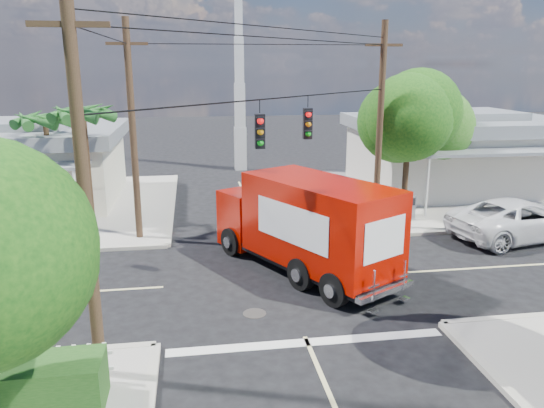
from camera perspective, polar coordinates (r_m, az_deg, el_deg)
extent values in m
plane|color=black|center=(18.51, 0.94, -8.18)|extent=(120.00, 120.00, 0.00)
cube|color=#AAA499|center=(31.88, 17.38, 1.15)|extent=(14.00, 14.00, 0.14)
cube|color=#AFAA9B|center=(29.51, 5.05, 0.72)|extent=(0.25, 14.00, 0.14)
cube|color=#AFAA9B|center=(26.00, 24.02, -2.49)|extent=(14.00, 0.25, 0.14)
cube|color=#AAA499|center=(29.84, -24.20, -0.40)|extent=(14.00, 14.00, 0.14)
cube|color=#AFAA9B|center=(28.73, -10.65, 0.12)|extent=(0.25, 14.00, 0.14)
cube|color=beige|center=(27.90, -2.47, -0.20)|extent=(0.12, 12.00, 0.01)
cube|color=beige|center=(22.36, 27.26, -5.76)|extent=(12.00, 0.12, 0.01)
cube|color=silver|center=(14.72, 3.82, -14.62)|extent=(7.50, 0.40, 0.01)
cube|color=beige|center=(33.08, 19.21, 4.61)|extent=(11.00, 8.00, 3.40)
cube|color=gray|center=(32.81, 19.52, 8.13)|extent=(11.80, 8.80, 0.70)
cube|color=gray|center=(32.76, 19.59, 9.00)|extent=(6.05, 4.40, 0.50)
cube|color=gray|center=(28.72, 23.90, 5.16)|extent=(9.90, 1.80, 0.15)
cylinder|color=silver|center=(26.18, 16.33, 1.77)|extent=(0.12, 0.12, 2.90)
cube|color=beige|center=(31.18, -25.59, 3.21)|extent=(10.00, 8.00, 3.20)
cube|color=gray|center=(30.89, -25.99, 6.75)|extent=(10.80, 8.80, 0.70)
cube|color=gray|center=(30.84, -26.09, 7.67)|extent=(5.50, 4.40, 0.50)
cylinder|color=silver|center=(24.82, -20.35, 0.51)|extent=(0.12, 0.12, 2.70)
cube|color=silver|center=(37.39, -3.41, 5.98)|extent=(0.80, 0.80, 3.00)
cube|color=silver|center=(37.05, -3.49, 10.56)|extent=(0.70, 0.70, 3.00)
cube|color=silver|center=(36.95, -3.56, 15.21)|extent=(0.60, 0.60, 3.00)
cube|color=silver|center=(37.10, -3.64, 19.84)|extent=(0.50, 0.50, 3.00)
cylinder|color=#422D1C|center=(26.15, 14.18, 3.24)|extent=(0.28, 0.28, 4.10)
sphere|color=#114410|center=(25.77, 14.54, 8.82)|extent=(4.10, 4.10, 4.10)
sphere|color=#114410|center=(25.78, 13.58, 9.46)|extent=(3.33, 3.33, 3.33)
sphere|color=#114410|center=(25.65, 15.51, 8.45)|extent=(3.58, 3.58, 3.58)
cylinder|color=#422D1C|center=(29.22, 17.22, 3.70)|extent=(0.28, 0.28, 3.58)
sphere|color=#256A15|center=(28.90, 17.56, 8.06)|extent=(3.58, 3.58, 3.58)
sphere|color=#256A15|center=(28.88, 16.70, 8.57)|extent=(2.91, 2.91, 2.91)
sphere|color=#256A15|center=(28.80, 18.44, 7.75)|extent=(3.14, 3.14, 3.14)
cylinder|color=#422D1C|center=(25.16, -19.16, 3.48)|extent=(0.24, 0.24, 5.00)
cone|color=#225C21|center=(24.66, -17.59, 9.51)|extent=(0.50, 2.06, 0.98)
cone|color=#225C21|center=(25.41, -18.12, 9.61)|extent=(1.92, 1.68, 0.98)
cone|color=#225C21|center=(25.71, -19.76, 9.52)|extent=(2.12, 0.95, 0.98)
cone|color=#225C21|center=(25.36, -21.33, 9.32)|extent=(1.34, 2.07, 0.98)
cone|color=#225C21|center=(24.60, -21.71, 9.15)|extent=(1.34, 2.07, 0.98)
cone|color=#225C21|center=(24.00, -20.53, 9.14)|extent=(2.12, 0.95, 0.98)
cone|color=#225C21|center=(24.03, -18.65, 9.30)|extent=(1.92, 1.68, 0.98)
cylinder|color=#422D1C|center=(27.07, -22.75, 3.46)|extent=(0.24, 0.24, 4.60)
cone|color=#225C21|center=(26.54, -21.36, 8.65)|extent=(0.50, 2.06, 0.98)
cone|color=#225C21|center=(27.29, -21.75, 8.76)|extent=(1.92, 1.68, 0.98)
cone|color=#225C21|center=(27.64, -23.22, 8.68)|extent=(2.12, 0.95, 0.98)
cone|color=#225C21|center=(27.33, -24.72, 8.47)|extent=(1.34, 2.07, 0.98)
cone|color=#225C21|center=(26.59, -25.17, 8.27)|extent=(1.34, 2.07, 0.98)
cone|color=#225C21|center=(25.95, -24.16, 8.26)|extent=(2.12, 0.95, 0.98)
cone|color=#225C21|center=(25.93, -22.42, 8.43)|extent=(1.92, 1.68, 0.98)
cylinder|color=#473321|center=(12.14, -19.52, 0.96)|extent=(0.28, 0.28, 9.00)
cube|color=#473321|center=(11.86, -21.04, 17.61)|extent=(1.60, 0.12, 0.12)
cylinder|color=#473321|center=(23.59, 11.50, 7.88)|extent=(0.28, 0.28, 9.00)
cube|color=#473321|center=(23.44, 11.96, 16.39)|extent=(1.60, 0.12, 0.12)
cylinder|color=#473321|center=(22.29, -14.73, 7.30)|extent=(0.28, 0.28, 9.00)
cube|color=#473321|center=(22.14, -15.35, 16.31)|extent=(1.60, 0.12, 0.12)
cylinder|color=black|center=(17.07, 1.03, 11.36)|extent=(10.43, 10.43, 0.04)
cube|color=black|center=(16.25, -1.31, 7.82)|extent=(0.30, 0.24, 1.05)
sphere|color=red|center=(16.08, -1.26, 8.92)|extent=(0.20, 0.20, 0.20)
cube|color=black|center=(18.44, 3.85, 8.62)|extent=(0.30, 0.24, 1.05)
sphere|color=red|center=(18.27, 3.96, 9.60)|extent=(0.20, 0.20, 0.20)
cube|color=silver|center=(13.17, -17.46, -15.96)|extent=(0.09, 0.06, 1.00)
cube|color=red|center=(25.43, 11.57, -0.39)|extent=(0.50, 0.50, 1.10)
cube|color=#133A98|center=(25.68, 13.04, -0.33)|extent=(0.50, 0.50, 1.10)
cube|color=slate|center=(25.94, 14.48, -0.27)|extent=(0.50, 0.50, 1.10)
cube|color=black|center=(19.21, 3.21, -5.58)|extent=(5.71, 7.84, 0.25)
cube|color=#A10B00|center=(21.22, -2.07, -1.33)|extent=(2.88, 2.61, 2.17)
cube|color=black|center=(21.66, -3.14, 0.07)|extent=(1.93, 1.22, 0.94)
cube|color=silver|center=(22.11, -3.39, -2.54)|extent=(2.04, 1.20, 0.35)
cube|color=#A10B00|center=(18.12, 5.10, -1.95)|extent=(4.93, 6.20, 2.86)
cube|color=white|center=(18.92, 7.91, -0.84)|extent=(1.73, 3.12, 1.28)
cube|color=white|center=(17.28, 2.05, -2.22)|extent=(1.73, 3.12, 1.28)
cube|color=white|center=(16.18, 12.04, -3.75)|extent=(1.56, 0.88, 1.28)
cube|color=silver|center=(16.68, 12.08, -9.16)|extent=(2.19, 1.36, 0.18)
cube|color=silver|center=(15.96, 10.87, -8.68)|extent=(0.42, 0.27, 0.99)
cube|color=silver|center=(16.96, 14.01, -7.43)|extent=(0.42, 0.27, 0.99)
cylinder|color=black|center=(20.73, -4.37, -4.05)|extent=(0.80, 1.10, 1.09)
cylinder|color=black|center=(21.98, 0.59, -2.89)|extent=(0.80, 1.10, 1.09)
cylinder|color=black|center=(16.55, 6.73, -9.12)|extent=(0.80, 1.10, 1.09)
cylinder|color=black|center=(18.10, 11.94, -7.21)|extent=(0.80, 1.10, 1.09)
imported|color=silver|center=(24.82, 25.12, -1.49)|extent=(6.61, 3.98, 1.72)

